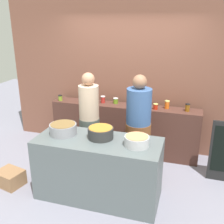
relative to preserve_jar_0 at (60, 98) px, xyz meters
name	(u,v)px	position (x,y,z in m)	size (l,w,h in m)	color
ground	(105,183)	(1.23, -1.03, -0.98)	(12.00, 12.00, 0.00)	gray
storefront_wall	(129,70)	(1.23, 0.42, 0.52)	(4.80, 0.12, 3.00)	brown
display_shelf	(124,129)	(1.23, 0.07, -0.52)	(2.70, 0.36, 0.93)	#492B23
prep_table	(98,169)	(1.23, -1.33, -0.54)	(1.70, 0.70, 0.87)	#545D5F
preserve_jar_0	(60,98)	(0.00, 0.00, 0.00)	(0.08, 0.08, 0.11)	olive
preserve_jar_1	(83,99)	(0.44, 0.07, 0.00)	(0.09, 0.09, 0.11)	#3E2B51
preserve_jar_2	(96,99)	(0.70, 0.06, 0.02)	(0.08, 0.08, 0.14)	#2B5D27
preserve_jar_3	(103,99)	(0.82, 0.10, 0.01)	(0.08, 0.08, 0.13)	#B32A25
preserve_jar_4	(116,101)	(1.06, 0.13, 0.00)	(0.09, 0.09, 0.10)	olive
preserve_jar_5	(139,104)	(1.51, 0.01, 0.02)	(0.07, 0.07, 0.14)	#1E4533
preserve_jar_6	(156,106)	(1.80, 0.01, 0.00)	(0.08, 0.08, 0.10)	red
preserve_jar_7	(167,105)	(1.98, 0.11, 0.02)	(0.08, 0.08, 0.14)	#DD5D19
preserve_jar_8	(187,107)	(2.33, 0.06, 0.01)	(0.08, 0.08, 0.13)	brown
cooking_pot_left	(63,129)	(0.71, -1.29, -0.03)	(0.37, 0.37, 0.15)	gray
cooking_pot_center	(101,133)	(1.25, -1.26, -0.03)	(0.35, 0.35, 0.15)	#2D2D2D
cooking_pot_right	(137,141)	(1.76, -1.34, -0.04)	(0.32, 0.32, 0.13)	#B7B7BC
cook_with_tongs	(90,126)	(0.83, -0.62, -0.24)	(0.33, 0.33, 1.62)	#49534C
cook_in_cap	(138,132)	(1.63, -0.62, -0.24)	(0.39, 0.39, 1.64)	brown
bread_crate	(10,178)	(-0.14, -1.48, -0.86)	(0.38, 0.31, 0.23)	#916845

